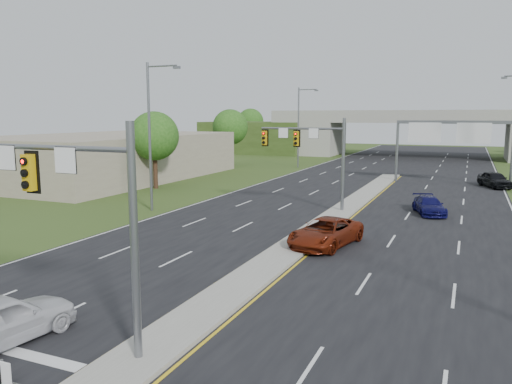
{
  "coord_description": "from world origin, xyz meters",
  "views": [
    {
      "loc": [
        8.55,
        -11.21,
        7.13
      ],
      "look_at": [
        -2.12,
        13.65,
        3.0
      ],
      "focal_mm": 35.0,
      "sensor_mm": 36.0,
      "label": 1
    }
  ],
  "objects": [
    {
      "name": "tree_l_mid",
      "position": [
        -24.0,
        55.0,
        5.51
      ],
      "size": [
        5.2,
        5.2,
        8.12
      ],
      "color": "#382316",
      "rests_on": "ground"
    },
    {
      "name": "car_white",
      "position": [
        -4.62,
        -0.76,
        0.82
      ],
      "size": [
        2.59,
        4.94,
        1.6
      ],
      "primitive_type": "imported",
      "rotation": [
        0.0,
        0.0,
        2.99
      ],
      "color": "silver",
      "rests_on": "road"
    },
    {
      "name": "signal_mast_near",
      "position": [
        -2.26,
        -0.07,
        4.73
      ],
      "size": [
        6.62,
        0.6,
        7.0
      ],
      "color": "slate",
      "rests_on": "ground"
    },
    {
      "name": "lane_markings",
      "position": [
        -0.6,
        28.91,
        0.02
      ],
      "size": [
        23.72,
        160.0,
        0.01
      ],
      "color": "gold",
      "rests_on": "road"
    },
    {
      "name": "lightpole_l_far",
      "position": [
        -13.3,
        55.0,
        6.1
      ],
      "size": [
        2.85,
        0.25,
        11.0
      ],
      "color": "slate",
      "rests_on": "ground"
    },
    {
      "name": "car_far_a",
      "position": [
        1.5,
        14.96,
        0.78
      ],
      "size": [
        3.52,
        5.84,
        1.52
      ],
      "primitive_type": "imported",
      "rotation": [
        0.0,
        0.0,
        -0.19
      ],
      "color": "#641B0A",
      "rests_on": "road"
    },
    {
      "name": "lightpole_l_mid",
      "position": [
        -13.3,
        20.0,
        6.1
      ],
      "size": [
        2.85,
        0.25,
        11.0
      ],
      "color": "slate",
      "rests_on": "ground"
    },
    {
      "name": "sign_gantry",
      "position": [
        6.68,
        44.92,
        5.24
      ],
      "size": [
        11.58,
        0.44,
        6.67
      ],
      "color": "slate",
      "rests_on": "ground"
    },
    {
      "name": "car_far_c",
      "position": [
        11.0,
        43.89,
        0.82
      ],
      "size": [
        3.57,
        5.05,
        1.6
      ],
      "primitive_type": "imported",
      "rotation": [
        0.0,
        0.0,
        0.4
      ],
      "color": "black",
      "rests_on": "road"
    },
    {
      "name": "road",
      "position": [
        0.0,
        35.0,
        0.01
      ],
      "size": [
        24.0,
        160.0,
        0.02
      ],
      "primitive_type": "cube",
      "color": "black",
      "rests_on": "ground"
    },
    {
      "name": "tree_back_a",
      "position": [
        -38.0,
        94.0,
        5.84
      ],
      "size": [
        6.0,
        6.0,
        8.85
      ],
      "color": "#382316",
      "rests_on": "ground"
    },
    {
      "name": "commercial_building",
      "position": [
        -30.0,
        35.0,
        2.5
      ],
      "size": [
        18.0,
        30.0,
        5.0
      ],
      "primitive_type": "cube",
      "color": "gray",
      "rests_on": "ground"
    },
    {
      "name": "signal_mast_far",
      "position": [
        -2.26,
        24.93,
        4.73
      ],
      "size": [
        6.62,
        0.6,
        7.0
      ],
      "color": "slate",
      "rests_on": "ground"
    },
    {
      "name": "tree_back_b",
      "position": [
        -24.0,
        94.0,
        5.51
      ],
      "size": [
        5.6,
        5.6,
        8.32
      ],
      "color": "#382316",
      "rests_on": "ground"
    },
    {
      "name": "car_far_b",
      "position": [
        6.04,
        26.77,
        0.65
      ],
      "size": [
        3.03,
        4.68,
        1.26
      ],
      "primitive_type": "imported",
      "rotation": [
        0.0,
        0.0,
        0.32
      ],
      "color": "#0B0B42",
      "rests_on": "road"
    },
    {
      "name": "ground",
      "position": [
        0.0,
        0.0,
        0.0
      ],
      "size": [
        240.0,
        240.0,
        0.0
      ],
      "primitive_type": "plane",
      "color": "#2F4318",
      "rests_on": "ground"
    },
    {
      "name": "overpass",
      "position": [
        0.0,
        80.0,
        3.55
      ],
      "size": [
        80.0,
        14.0,
        8.1
      ],
      "color": "gray",
      "rests_on": "ground"
    },
    {
      "name": "median",
      "position": [
        0.0,
        23.0,
        0.1
      ],
      "size": [
        2.0,
        54.0,
        0.16
      ],
      "primitive_type": "cube",
      "color": "gray",
      "rests_on": "road"
    },
    {
      "name": "tree_l_near",
      "position": [
        -20.0,
        30.0,
        5.18
      ],
      "size": [
        4.8,
        4.8,
        7.6
      ],
      "color": "#382316",
      "rests_on": "ground"
    }
  ]
}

